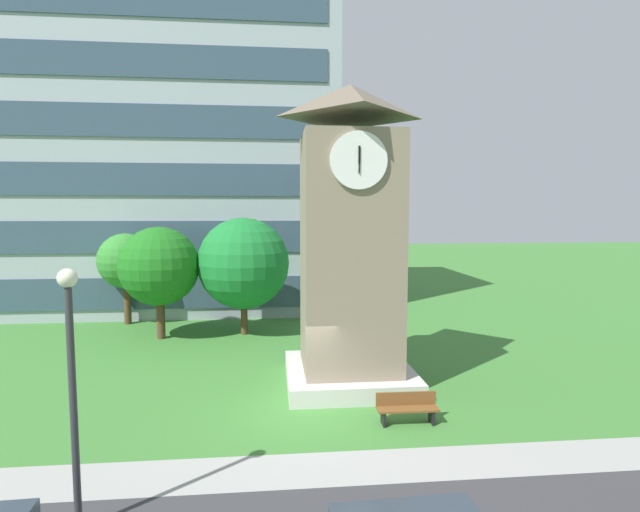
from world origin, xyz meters
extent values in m
plane|color=#3D7A33|center=(0.00, 0.00, 0.00)|extent=(160.00, 160.00, 0.00)
cube|color=#9E9E99|center=(0.00, -3.30, 0.00)|extent=(120.00, 1.60, 0.01)
cube|color=#9EA8B2|center=(-7.14, 20.24, 11.20)|extent=(20.65, 13.35, 22.40)
cube|color=#384C60|center=(-7.14, 13.51, 1.60)|extent=(19.00, 0.10, 1.80)
cube|color=#384C60|center=(-7.14, 13.51, 4.80)|extent=(19.00, 0.10, 1.80)
cube|color=#384C60|center=(-7.14, 13.51, 8.00)|extent=(19.00, 0.10, 1.80)
cube|color=#384C60|center=(-7.14, 13.51, 11.20)|extent=(19.00, 0.10, 1.80)
cube|color=#384C60|center=(-7.14, 13.51, 14.40)|extent=(19.00, 0.10, 1.80)
cube|color=gray|center=(1.91, 2.52, 4.43)|extent=(3.31, 3.31, 8.85)
cube|color=beige|center=(1.91, 2.52, 0.30)|extent=(4.47, 4.47, 0.60)
pyramid|color=#6A5D4D|center=(1.91, 2.52, 9.99)|extent=(3.65, 3.65, 1.14)
cylinder|color=white|center=(1.91, 0.80, 7.79)|extent=(1.82, 0.12, 1.82)
cylinder|color=white|center=(3.63, 2.52, 7.79)|extent=(0.12, 1.82, 1.82)
cube|color=black|center=(1.91, 0.73, 7.96)|extent=(0.07, 0.08, 0.55)
cube|color=black|center=(1.91, 0.72, 7.79)|extent=(0.03, 0.06, 0.82)
cube|color=brown|center=(3.08, -1.06, 0.45)|extent=(1.81, 0.50, 0.06)
cube|color=brown|center=(3.08, -0.84, 0.68)|extent=(1.80, 0.07, 0.40)
cube|color=black|center=(2.36, -1.05, 0.23)|extent=(0.09, 0.43, 0.45)
cube|color=black|center=(3.80, -1.07, 0.23)|extent=(0.09, 0.43, 0.45)
cylinder|color=#333338|center=(-4.60, -5.07, 2.38)|extent=(0.14, 0.14, 4.76)
sphere|color=#F2EFCC|center=(-4.60, -5.07, 4.94)|extent=(0.36, 0.36, 0.36)
cylinder|color=#513823|center=(-6.29, 9.56, 1.12)|extent=(0.40, 0.40, 2.23)
sphere|color=#1D6D1C|center=(-6.29, 9.56, 3.57)|extent=(3.83, 3.83, 3.83)
cylinder|color=#513823|center=(-2.27, 10.03, 1.01)|extent=(0.34, 0.34, 2.02)
sphere|color=#1B7730|center=(-2.27, 10.03, 3.63)|extent=(4.58, 4.58, 4.58)
cylinder|color=#513823|center=(-8.85, 12.98, 1.23)|extent=(0.39, 0.39, 2.46)
sphere|color=#338430|center=(-8.85, 12.98, 3.52)|extent=(3.03, 3.03, 3.03)
camera|label=1|loc=(-0.80, -14.37, 6.14)|focal=27.16mm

